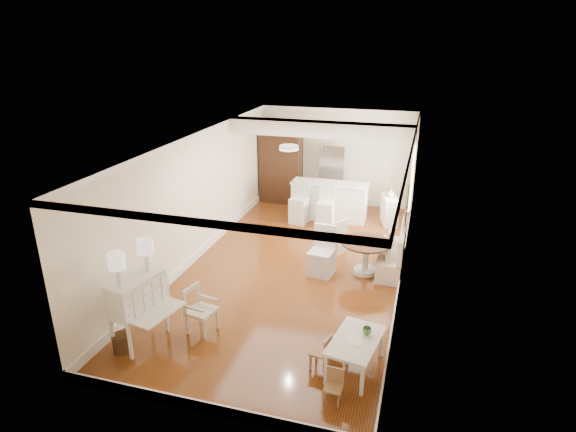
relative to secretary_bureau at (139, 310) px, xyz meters
The scene contains 20 objects.
room 4.27m from the secretary_bureau, 64.48° to the left, with size 9.00×9.04×2.82m.
secretary_bureau is the anchor object (origin of this frame).
gustavian_armchair 1.01m from the secretary_bureau, 33.88° to the left, with size 0.47×0.47×0.81m, color beige.
wicker_basket 0.57m from the secretary_bureau, 118.24° to the right, with size 0.29×0.29×0.29m, color #482B16.
kids_table 3.50m from the secretary_bureau, ahead, with size 0.65×1.08×0.54m, color white.
kids_chair_a 2.99m from the secretary_bureau, ahead, with size 0.28×0.28×0.58m, color #A6774B.
kids_chair_b 3.17m from the secretary_bureau, 10.52° to the left, with size 0.24×0.24×0.50m, color tan.
kids_chair_c 3.35m from the secretary_bureau, ahead, with size 0.24×0.24×0.50m, color #956B43.
banquette 5.31m from the secretary_bureau, 45.98° to the left, with size 0.52×1.60×0.98m, color silver.
dining_table 4.72m from the secretary_bureau, 47.42° to the left, with size 1.05×1.05×0.72m, color #4E2B19.
slip_chair_near 3.93m from the secretary_bureau, 54.02° to the left, with size 0.49×0.52×1.04m, color silver.
slip_chair_far 4.93m from the secretary_bureau, 61.38° to the left, with size 0.39×0.41×0.83m, color white.
breakfast_counter 6.67m from the secretary_bureau, 74.33° to the left, with size 2.05×0.65×1.03m, color white.
bar_stool_left 6.00m from the secretary_bureau, 79.45° to the left, with size 0.44×0.44×1.11m, color silver.
bar_stool_right 6.12m from the secretary_bureau, 72.71° to the left, with size 0.43×0.43×1.06m, color white.
pantry_cabinet 7.52m from the secretary_bureau, 89.24° to the left, with size 1.20×0.60×2.30m, color #381E11.
fridge 7.74m from the secretary_bureau, 75.01° to the left, with size 0.75×0.65×1.80m, color silver.
sideboard 7.36m from the secretary_bureau, 62.40° to the left, with size 0.35×0.78×0.74m, color white.
pencil_cup 3.64m from the secretary_bureau, ahead, with size 0.14×0.14×0.11m, color #518A54.
branch_vase 7.39m from the secretary_bureau, 62.54° to the left, with size 0.19×0.19×0.19m, color white.
Camera 1 is at (2.49, -9.07, 4.75)m, focal length 30.00 mm.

